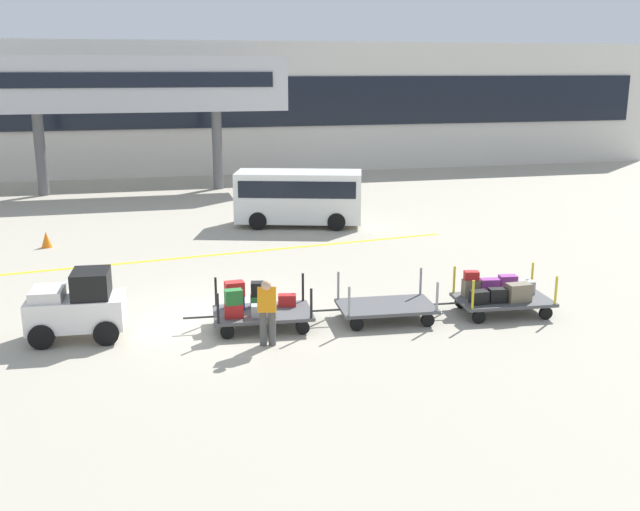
# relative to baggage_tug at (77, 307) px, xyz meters

# --- Properties ---
(ground_plane) EXTENTS (120.00, 120.00, 0.00)m
(ground_plane) POSITION_rel_baggage_tug_xyz_m (3.14, 0.62, -0.75)
(ground_plane) COLOR #A8A08E
(apron_lead_line) EXTENTS (19.49, 2.85, 0.01)m
(apron_lead_line) POSITION_rel_baggage_tug_xyz_m (2.38, 6.74, -0.75)
(apron_lead_line) COLOR yellow
(apron_lead_line) RESTS_ON ground_plane
(terminal_building) EXTENTS (61.38, 2.51, 7.42)m
(terminal_building) POSITION_rel_baggage_tug_xyz_m (3.14, 26.60, 2.97)
(terminal_building) COLOR beige
(terminal_building) RESTS_ON ground_plane
(jet_bridge) EXTENTS (17.36, 3.00, 6.51)m
(jet_bridge) POSITION_rel_baggage_tug_xyz_m (-0.47, 20.61, 4.40)
(jet_bridge) COLOR #B7B7BC
(jet_bridge) RESTS_ON ground_plane
(baggage_tug) EXTENTS (2.17, 1.36, 1.58)m
(baggage_tug) POSITION_rel_baggage_tug_xyz_m (0.00, 0.00, 0.00)
(baggage_tug) COLOR white
(baggage_tug) RESTS_ON ground_plane
(baggage_cart_lead) EXTENTS (3.04, 1.56, 1.10)m
(baggage_cart_lead) POSITION_rel_baggage_tug_xyz_m (4.01, -0.24, -0.24)
(baggage_cart_lead) COLOR #4C4C4F
(baggage_cart_lead) RESTS_ON ground_plane
(baggage_cart_middle) EXTENTS (3.04, 1.56, 1.10)m
(baggage_cart_middle) POSITION_rel_baggage_tug_xyz_m (7.14, -0.51, -0.41)
(baggage_cart_middle) COLOR #4C4C4F
(baggage_cart_middle) RESTS_ON ground_plane
(baggage_cart_tail) EXTENTS (3.04, 1.56, 1.10)m
(baggage_cart_tail) POSITION_rel_baggage_tug_xyz_m (10.09, -0.70, -0.26)
(baggage_cart_tail) COLOR #4C4C4F
(baggage_cart_tail) RESTS_ON ground_plane
(baggage_handler) EXTENTS (0.48, 0.50, 1.56)m
(baggage_handler) POSITION_rel_baggage_tug_xyz_m (4.06, -1.52, 0.11)
(baggage_handler) COLOR #4C4C4C
(baggage_handler) RESTS_ON ground_plane
(shuttle_van) EXTENTS (5.15, 3.23, 2.10)m
(shuttle_van) POSITION_rel_baggage_tug_xyz_m (7.48, 10.84, 0.48)
(shuttle_van) COLOR white
(shuttle_van) RESTS_ON ground_plane
(safety_cone_far) EXTENTS (0.36, 0.36, 0.55)m
(safety_cone_far) POSITION_rel_baggage_tug_xyz_m (-1.68, 9.38, -0.48)
(safety_cone_far) COLOR orange
(safety_cone_far) RESTS_ON ground_plane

